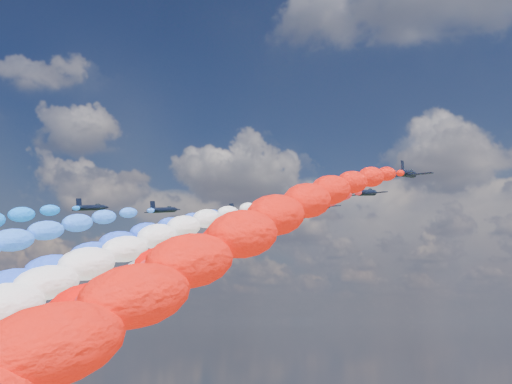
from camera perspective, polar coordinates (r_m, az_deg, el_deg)
The scene contains 14 objects.
jet_0 at distance 151.43m, azimuth -13.75°, elevation -1.30°, with size 8.21×11.00×2.42m, color black, non-canonical shape.
jet_1 at distance 151.55m, azimuth -7.82°, elevation -1.52°, with size 8.21×11.00×2.42m, color black, non-canonical shape.
jet_2 at distance 153.23m, azimuth -1.25°, elevation -1.72°, with size 8.21×11.00×2.42m, color black, non-canonical shape.
trail_2 at distance 109.14m, azimuth -15.38°, elevation -7.39°, with size 6.97×102.99×42.50m, color blue, non-canonical shape.
jet_3 at distance 145.12m, azimuth 1.63°, elevation -1.20°, with size 8.21×11.00×2.42m, color black, non-canonical shape.
trail_3 at distance 99.36m, azimuth -12.44°, elevation -7.21°, with size 6.97×102.99×42.50m, color white, non-canonical shape.
jet_4 at distance 160.30m, azimuth 3.54°, elevation -2.11°, with size 8.21×11.00×2.42m, color black, non-canonical shape.
trail_4 at distance 113.23m, azimuth -7.93°, elevation -7.79°, with size 6.97×102.99×42.50m, color white, non-canonical shape.
jet_5 at distance 145.63m, azimuth 5.58°, elevation -1.18°, with size 8.21×11.00×2.42m, color black, non-canonical shape.
trail_5 at distance 97.59m, azimuth -6.64°, elevation -7.33°, with size 6.97×102.99×42.50m, color #E80804, non-canonical shape.
jet_6 at distance 131.77m, azimuth 9.33°, elevation -0.06°, with size 8.21×11.00×2.42m, color black, non-canonical shape.
trail_6 at distance 81.92m, azimuth -2.82°, elevation -6.71°, with size 6.97×102.99×42.50m, color red, non-canonical shape.
jet_7 at distance 116.39m, azimuth 12.76°, elevation 1.51°, with size 8.21×11.00×2.42m, color black, non-canonical shape.
trail_7 at distance 65.02m, azimuth 0.29°, elevation -5.63°, with size 6.97×102.99×42.50m, color red, non-canonical shape.
Camera 1 is at (66.22, -116.31, 76.58)m, focal length 47.27 mm.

